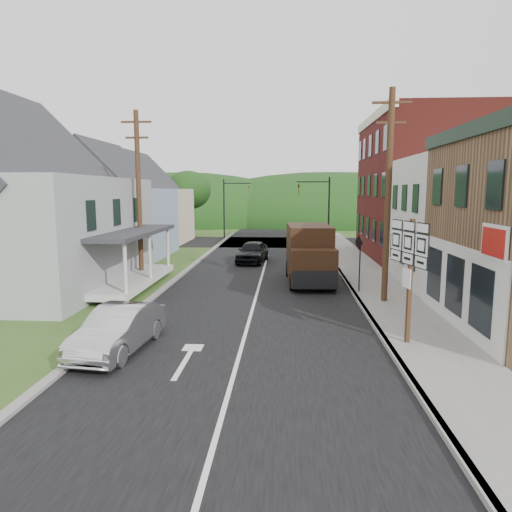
% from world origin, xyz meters
% --- Properties ---
extents(ground, '(120.00, 120.00, 0.00)m').
position_xyz_m(ground, '(0.00, 0.00, 0.00)').
color(ground, '#2D4719').
rests_on(ground, ground).
extents(road, '(9.00, 90.00, 0.02)m').
position_xyz_m(road, '(0.00, 10.00, 0.00)').
color(road, black).
rests_on(road, ground).
extents(cross_road, '(60.00, 9.00, 0.02)m').
position_xyz_m(cross_road, '(0.00, 27.00, 0.00)').
color(cross_road, black).
rests_on(cross_road, ground).
extents(sidewalk_right, '(2.80, 55.00, 0.15)m').
position_xyz_m(sidewalk_right, '(5.90, 8.00, 0.07)').
color(sidewalk_right, slate).
rests_on(sidewalk_right, ground).
extents(curb_right, '(0.20, 55.00, 0.15)m').
position_xyz_m(curb_right, '(4.55, 8.00, 0.07)').
color(curb_right, slate).
rests_on(curb_right, ground).
extents(curb_left, '(0.30, 55.00, 0.12)m').
position_xyz_m(curb_left, '(-4.65, 8.00, 0.06)').
color(curb_left, slate).
rests_on(curb_left, ground).
extents(storefront_white, '(8.00, 7.00, 6.50)m').
position_xyz_m(storefront_white, '(11.30, 7.50, 3.25)').
color(storefront_white, silver).
rests_on(storefront_white, ground).
extents(storefront_red, '(8.00, 12.00, 10.00)m').
position_xyz_m(storefront_red, '(11.30, 17.00, 5.00)').
color(storefront_red, '#5F1C16').
rests_on(storefront_red, ground).
extents(house_gray, '(10.20, 12.24, 8.35)m').
position_xyz_m(house_gray, '(-12.00, 6.00, 4.23)').
color(house_gray, gray).
rests_on(house_gray, ground).
extents(house_blue, '(7.14, 8.16, 7.28)m').
position_xyz_m(house_blue, '(-11.00, 17.00, 3.69)').
color(house_blue, '#859AB6').
rests_on(house_blue, ground).
extents(house_cream, '(7.14, 8.16, 7.28)m').
position_xyz_m(house_cream, '(-11.50, 26.00, 3.69)').
color(house_cream, beige).
rests_on(house_cream, ground).
extents(utility_pole_right, '(1.60, 0.26, 9.00)m').
position_xyz_m(utility_pole_right, '(5.60, 3.50, 4.66)').
color(utility_pole_right, '#472D19').
rests_on(utility_pole_right, ground).
extents(utility_pole_left, '(1.60, 0.26, 9.00)m').
position_xyz_m(utility_pole_left, '(-6.50, 8.00, 4.66)').
color(utility_pole_left, '#472D19').
rests_on(utility_pole_left, ground).
extents(traffic_signal_right, '(2.87, 0.20, 6.00)m').
position_xyz_m(traffic_signal_right, '(4.30, 23.50, 3.76)').
color(traffic_signal_right, black).
rests_on(traffic_signal_right, ground).
extents(traffic_signal_left, '(2.87, 0.20, 6.00)m').
position_xyz_m(traffic_signal_left, '(-4.30, 30.50, 3.76)').
color(traffic_signal_left, black).
rests_on(traffic_signal_left, ground).
extents(tree_left_c, '(5.80, 5.80, 8.41)m').
position_xyz_m(tree_left_c, '(-19.00, 20.00, 5.94)').
color(tree_left_c, '#382616').
rests_on(tree_left_c, ground).
extents(tree_left_d, '(4.80, 4.80, 6.94)m').
position_xyz_m(tree_left_d, '(-9.00, 32.00, 4.88)').
color(tree_left_d, '#382616').
rests_on(tree_left_d, ground).
extents(forested_ridge, '(90.00, 30.00, 16.00)m').
position_xyz_m(forested_ridge, '(0.00, 55.00, 0.00)').
color(forested_ridge, '#173710').
rests_on(forested_ridge, ground).
extents(silver_sedan, '(1.88, 4.27, 1.36)m').
position_xyz_m(silver_sedan, '(-3.66, -3.03, 0.68)').
color(silver_sedan, silver).
rests_on(silver_sedan, ground).
extents(dark_sedan, '(2.24, 4.47, 1.46)m').
position_xyz_m(dark_sedan, '(-0.91, 14.54, 0.73)').
color(dark_sedan, black).
rests_on(dark_sedan, ground).
extents(delivery_van, '(2.47, 5.53, 3.04)m').
position_xyz_m(delivery_van, '(2.59, 7.78, 1.54)').
color(delivery_van, black).
rests_on(delivery_van, ground).
extents(route_sign_cluster, '(0.59, 2.16, 3.86)m').
position_xyz_m(route_sign_cluster, '(5.11, -2.01, 2.65)').
color(route_sign_cluster, '#472D19').
rests_on(route_sign_cluster, sidewalk_right).
extents(warning_sign, '(0.26, 0.71, 2.69)m').
position_xyz_m(warning_sign, '(4.77, 5.24, 1.87)').
color(warning_sign, black).
rests_on(warning_sign, sidewalk_right).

